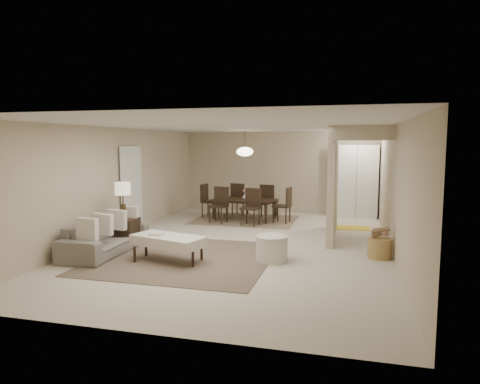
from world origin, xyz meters
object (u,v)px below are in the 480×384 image
(side_table, at_px, (124,232))
(round_pouf, at_px, (272,249))
(sofa, at_px, (106,237))
(wicker_basket, at_px, (380,248))
(pantry_cabinet, at_px, (356,181))
(dining_table, at_px, (245,210))
(ottoman_bench, at_px, (168,241))

(side_table, relative_size, round_pouf, 0.97)
(sofa, bearing_deg, wicker_basket, -81.49)
(pantry_cabinet, height_order, dining_table, pantry_cabinet)
(round_pouf, relative_size, wicker_basket, 1.36)
(sofa, distance_m, dining_table, 4.55)
(pantry_cabinet, height_order, round_pouf, pantry_cabinet)
(side_table, bearing_deg, pantry_cabinet, 46.06)
(pantry_cabinet, relative_size, wicker_basket, 4.76)
(side_table, distance_m, round_pouf, 3.25)
(pantry_cabinet, relative_size, dining_table, 1.25)
(pantry_cabinet, xyz_separation_m, sofa, (-4.80, -5.53, -0.73))
(dining_table, bearing_deg, wicker_basket, -34.48)
(ottoman_bench, bearing_deg, wicker_basket, 34.67)
(pantry_cabinet, bearing_deg, side_table, -133.94)
(sofa, height_order, wicker_basket, sofa)
(round_pouf, height_order, dining_table, dining_table)
(side_table, height_order, dining_table, dining_table)
(side_table, distance_m, wicker_basket, 5.16)
(pantry_cabinet, bearing_deg, sofa, -130.98)
(pantry_cabinet, distance_m, side_table, 6.89)
(ottoman_bench, bearing_deg, pantry_cabinet, 76.83)
(side_table, height_order, wicker_basket, side_table)
(wicker_basket, bearing_deg, side_table, -176.45)
(sofa, relative_size, dining_table, 1.28)
(ottoman_bench, xyz_separation_m, wicker_basket, (3.74, 1.22, -0.20))
(dining_table, bearing_deg, side_table, -106.46)
(ottoman_bench, relative_size, wicker_basket, 3.31)
(ottoman_bench, distance_m, dining_table, 4.50)
(sofa, relative_size, wicker_basket, 4.89)
(sofa, distance_m, round_pouf, 3.28)
(side_table, xyz_separation_m, round_pouf, (3.22, -0.39, -0.06))
(ottoman_bench, distance_m, round_pouf, 1.89)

